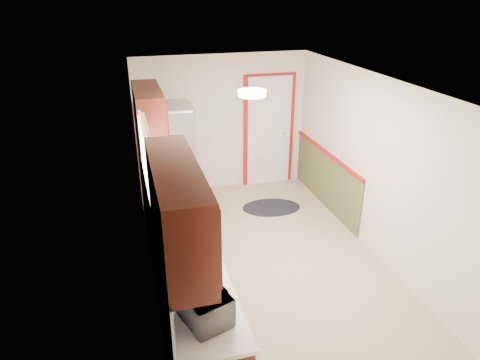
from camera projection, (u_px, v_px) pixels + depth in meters
room_shell at (269, 181)px, 5.29m from camera, size 3.20×5.20×2.52m
kitchen_run at (175, 234)px, 4.89m from camera, size 0.63×4.00×2.20m
back_wall_trim at (281, 141)px, 7.60m from camera, size 1.12×2.30×2.08m
ceiling_fixture at (252, 93)px, 4.56m from camera, size 0.30×0.30×0.06m
microwave at (203, 301)px, 3.41m from camera, size 0.42×0.55×0.33m
refrigerator at (170, 160)px, 6.75m from camera, size 0.75×0.75×1.78m
rug at (271, 207)px, 7.19m from camera, size 1.06×0.76×0.01m
cooktop at (166, 183)px, 5.85m from camera, size 0.48×0.58×0.02m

